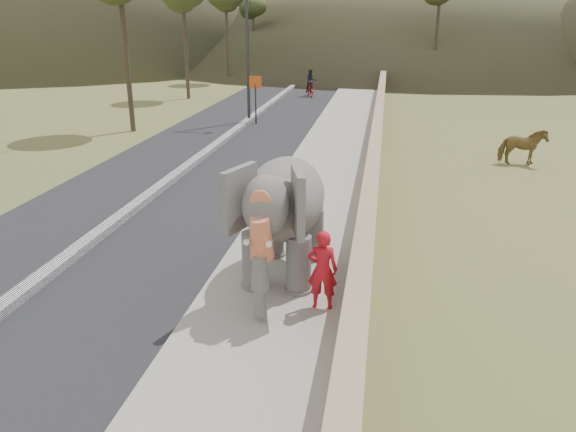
# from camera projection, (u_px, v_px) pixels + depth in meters

# --- Properties ---
(ground) EXTENTS (160.00, 160.00, 0.00)m
(ground) POSITION_uv_depth(u_px,v_px,m) (282.00, 285.00, 11.71)
(ground) COLOR olive
(ground) RESTS_ON ground
(road) EXTENTS (7.00, 120.00, 0.03)m
(road) POSITION_uv_depth(u_px,v_px,m) (202.00, 159.00, 21.76)
(road) COLOR black
(road) RESTS_ON ground
(median) EXTENTS (0.35, 120.00, 0.22)m
(median) POSITION_uv_depth(u_px,v_px,m) (201.00, 156.00, 21.73)
(median) COLOR black
(median) RESTS_ON ground
(walkway) EXTENTS (3.00, 120.00, 0.15)m
(walkway) POSITION_uv_depth(u_px,v_px,m) (330.00, 163.00, 20.95)
(walkway) COLOR #9E9687
(walkway) RESTS_ON ground
(parapet) EXTENTS (0.30, 120.00, 1.10)m
(parapet) POSITION_uv_depth(u_px,v_px,m) (375.00, 152.00, 20.52)
(parapet) COLOR tan
(parapet) RESTS_ON ground
(lamppost) EXTENTS (1.76, 0.36, 8.00)m
(lamppost) POSITION_uv_depth(u_px,v_px,m) (253.00, 23.00, 27.40)
(lamppost) COLOR #29282D
(lamppost) RESTS_ON ground
(signboard) EXTENTS (0.60, 0.08, 2.40)m
(signboard) POSITION_uv_depth(u_px,v_px,m) (255.00, 92.00, 27.93)
(signboard) COLOR #2D2D33
(signboard) RESTS_ON ground
(cow) EXTENTS (1.68, 0.87, 1.37)m
(cow) POSITION_uv_depth(u_px,v_px,m) (522.00, 147.00, 20.71)
(cow) COLOR olive
(cow) RESTS_ON ground
(elephant_and_man) EXTENTS (2.19, 3.63, 2.59)m
(elephant_and_man) POSITION_uv_depth(u_px,v_px,m) (285.00, 215.00, 11.53)
(elephant_and_man) COLOR slate
(elephant_and_man) RESTS_ON ground
(motorcyclist) EXTENTS (1.16, 1.84, 1.81)m
(motorcyclist) POSITION_uv_depth(u_px,v_px,m) (310.00, 86.00, 37.67)
(motorcyclist) COLOR maroon
(motorcyclist) RESTS_ON ground
(trees) EXTENTS (48.66, 42.60, 8.95)m
(trees) POSITION_uv_depth(u_px,v_px,m) (359.00, 35.00, 35.25)
(trees) COLOR #473828
(trees) RESTS_ON ground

